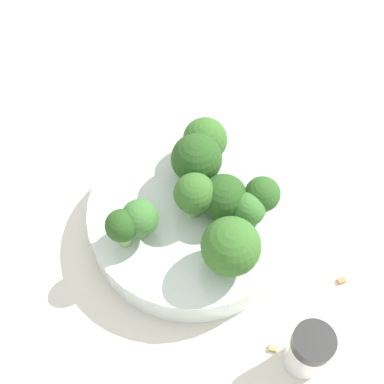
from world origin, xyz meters
name	(u,v)px	position (x,y,z in m)	size (l,w,h in m)	color
ground_plane	(192,227)	(0.00, 0.00, 0.00)	(3.00, 3.00, 0.00)	silver
bowl	(192,218)	(0.00, 0.00, 0.02)	(0.23, 0.23, 0.04)	silver
broccoli_floret_0	(262,195)	(0.04, 0.06, 0.07)	(0.04, 0.04, 0.05)	#84AD66
broccoli_floret_1	(139,218)	(0.00, -0.06, 0.07)	(0.04, 0.04, 0.05)	#84AD66
broccoli_floret_2	(197,159)	(-0.03, 0.02, 0.08)	(0.06, 0.06, 0.06)	#84AD66
broccoli_floret_3	(205,140)	(-0.05, 0.05, 0.07)	(0.05, 0.05, 0.06)	#84AD66
broccoli_floret_4	(123,229)	(0.00, -0.08, 0.07)	(0.03, 0.03, 0.05)	#8EB770
broccoli_floret_5	(196,194)	(0.01, 0.00, 0.08)	(0.04, 0.04, 0.06)	#84AD66
broccoli_floret_6	(224,198)	(0.02, 0.03, 0.07)	(0.05, 0.05, 0.05)	#84AD66
broccoli_floret_7	(248,210)	(0.04, 0.04, 0.07)	(0.04, 0.04, 0.05)	#8EB770
broccoli_floret_8	(229,248)	(0.07, 0.00, 0.08)	(0.06, 0.06, 0.07)	#84AD66
pepper_shaker	(308,350)	(0.19, 0.02, 0.03)	(0.04, 0.04, 0.07)	silver
almond_crumb_0	(274,347)	(0.16, 0.00, 0.00)	(0.01, 0.01, 0.01)	tan
almond_crumb_1	(342,280)	(0.14, 0.11, 0.00)	(0.01, 0.01, 0.01)	#AD7F4C
almond_crumb_2	(224,142)	(-0.08, 0.10, 0.00)	(0.01, 0.00, 0.01)	olive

